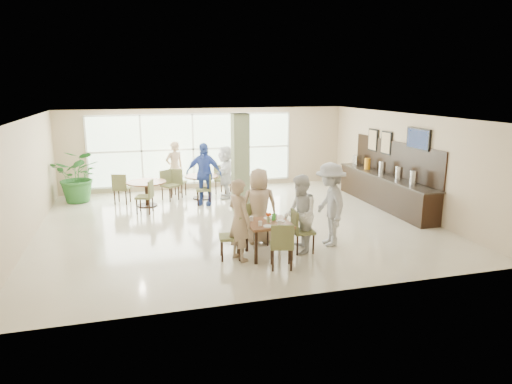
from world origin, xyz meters
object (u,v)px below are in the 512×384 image
object	(u,v)px
round_table_left	(146,187)
teen_left	(239,220)
potted_plant	(79,176)
adult_b	(226,172)
teen_far	(259,206)
teen_right	(300,214)
round_table_right	(202,181)
buffet_counter	(385,188)
teen_standing	(330,204)
adult_a	(204,174)
adult_standing	(175,168)
main_table	(268,227)

from	to	relation	value
round_table_left	teen_left	size ratio (longest dim) A/B	0.68
potted_plant	adult_b	size ratio (longest dim) A/B	0.97
teen_far	teen_right	world-z (taller)	teen_far
round_table_right	teen_far	bearing A→B (deg)	-82.45
buffet_counter	teen_standing	world-z (taller)	buffet_counter
round_table_left	adult_a	bearing A→B (deg)	-9.77
buffet_counter	adult_standing	distance (m)	6.80
buffet_counter	teen_right	xyz separation A→B (m)	(-3.86, -2.97, 0.30)
teen_far	teen_standing	xyz separation A→B (m)	(1.50, -0.57, 0.08)
potted_plant	adult_standing	world-z (taller)	adult_standing
main_table	teen_far	bearing A→B (deg)	87.35
potted_plant	teen_right	bearing A→B (deg)	-49.81
main_table	teen_far	xyz separation A→B (m)	(0.04, 0.87, 0.22)
teen_far	teen_standing	bearing A→B (deg)	164.14
round_table_right	teen_right	world-z (taller)	teen_right
teen_left	adult_b	size ratio (longest dim) A/B	1.02
teen_left	adult_a	size ratio (longest dim) A/B	0.91
teen_far	adult_b	world-z (taller)	teen_far
buffet_counter	adult_a	size ratio (longest dim) A/B	2.48
round_table_left	buffet_counter	bearing A→B (deg)	-15.75
buffet_counter	adult_a	distance (m)	5.48
main_table	teen_right	world-z (taller)	teen_right
round_table_left	teen_standing	bearing A→B (deg)	-50.43
adult_a	adult_standing	distance (m)	1.82
round_table_left	teen_left	distance (m)	5.30
main_table	round_table_left	bearing A→B (deg)	115.00
teen_left	adult_standing	distance (m)	6.43
teen_right	adult_b	xyz separation A→B (m)	(-0.54, 5.30, -0.01)
main_table	potted_plant	size ratio (longest dim) A/B	0.55
potted_plant	adult_b	distance (m)	4.56
round_table_right	round_table_left	bearing A→B (deg)	-164.60
potted_plant	teen_left	bearing A→B (deg)	-58.82
teen_right	potted_plant	bearing A→B (deg)	-130.42
adult_a	main_table	bearing A→B (deg)	-57.76
teen_left	adult_standing	bearing A→B (deg)	-17.65
teen_left	teen_standing	world-z (taller)	teen_standing
potted_plant	teen_far	size ratio (longest dim) A/B	0.94
teen_far	teen_left	bearing A→B (deg)	58.01
potted_plant	teen_far	xyz separation A→B (m)	(4.36, -5.16, 0.05)
potted_plant	teen_right	size ratio (longest dim) A/B	0.96
main_table	teen_right	distance (m)	0.76
teen_far	teen_standing	distance (m)	1.61
main_table	teen_left	xyz separation A→B (m)	(-0.64, -0.04, 0.21)
potted_plant	adult_a	size ratio (longest dim) A/B	0.87
round_table_left	teen_right	size ratio (longest dim) A/B	0.69
teen_right	teen_standing	distance (m)	0.85
round_table_left	round_table_right	xyz separation A→B (m)	(1.75, 0.48, -0.02)
potted_plant	adult_a	distance (m)	3.94
potted_plant	teen_left	world-z (taller)	teen_left
round_table_right	buffet_counter	bearing A→B (deg)	-25.24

